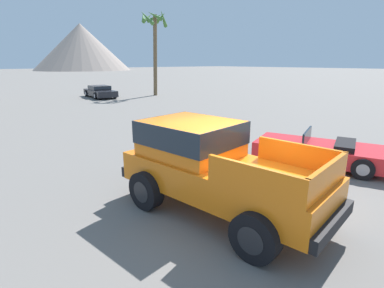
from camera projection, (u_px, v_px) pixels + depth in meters
The scene contains 5 objects.
ground_plane at pixel (228, 209), 6.80m from camera, with size 320.00×320.00×0.00m, color slate.
orange_pickup_truck at pixel (211, 163), 6.55m from camera, with size 2.70×4.96×1.95m.
red_convertible_car at pixel (320, 152), 9.69m from camera, with size 3.05×4.36×1.09m.
parked_car_dark at pixel (100, 91), 27.96m from camera, with size 2.30×4.69×1.08m.
palm_tree_short at pixel (154, 33), 28.22m from camera, with size 2.81×2.77×7.87m.
Camera 1 is at (-4.60, -4.17, 3.23)m, focal length 28.00 mm.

